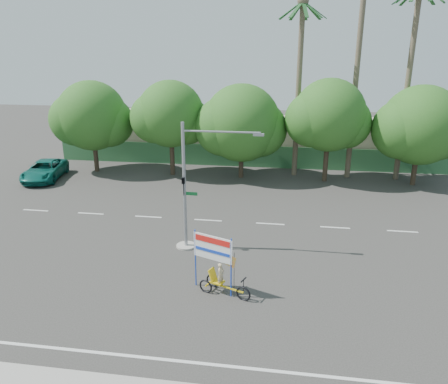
# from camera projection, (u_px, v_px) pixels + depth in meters

# --- Properties ---
(ground) EXTENTS (120.00, 120.00, 0.00)m
(ground) POSITION_uv_depth(u_px,v_px,m) (219.00, 287.00, 20.34)
(ground) COLOR #33302D
(ground) RESTS_ON ground
(fence) EXTENTS (38.00, 0.08, 2.00)m
(fence) POSITION_uv_depth(u_px,v_px,m) (256.00, 157.00, 40.18)
(fence) COLOR #336B3D
(fence) RESTS_ON ground
(building_left) EXTENTS (12.00, 8.00, 4.00)m
(building_left) POSITION_uv_depth(u_px,v_px,m) (164.00, 134.00, 45.50)
(building_left) COLOR #B8AB92
(building_left) RESTS_ON ground
(building_right) EXTENTS (14.00, 8.00, 3.60)m
(building_right) POSITION_uv_depth(u_px,v_px,m) (341.00, 141.00, 43.02)
(building_right) COLOR #B8AB92
(building_right) RESTS_ON ground
(tree_far_left) EXTENTS (7.14, 6.00, 7.96)m
(tree_far_left) POSITION_uv_depth(u_px,v_px,m) (92.00, 118.00, 37.69)
(tree_far_left) COLOR #473828
(tree_far_left) RESTS_ON ground
(tree_left) EXTENTS (6.66, 5.60, 8.07)m
(tree_left) POSITION_uv_depth(u_px,v_px,m) (170.00, 116.00, 36.61)
(tree_left) COLOR #473828
(tree_left) RESTS_ON ground
(tree_center) EXTENTS (7.62, 6.40, 7.85)m
(tree_center) POSITION_uv_depth(u_px,v_px,m) (241.00, 125.00, 35.95)
(tree_center) COLOR #473828
(tree_center) RESTS_ON ground
(tree_right) EXTENTS (6.90, 5.80, 8.36)m
(tree_right) POSITION_uv_depth(u_px,v_px,m) (328.00, 118.00, 34.71)
(tree_right) COLOR #473828
(tree_right) RESTS_ON ground
(tree_far_right) EXTENTS (7.38, 6.20, 7.94)m
(tree_far_right) POSITION_uv_depth(u_px,v_px,m) (420.00, 128.00, 33.91)
(tree_far_right) COLOR #473828
(tree_far_right) RESTS_ON ground
(palm_tall) EXTENTS (3.73, 3.79, 17.45)m
(palm_tall) POSITION_uv_depth(u_px,v_px,m) (359.00, 49.00, 34.17)
(palm_tall) COLOR #70604C
(palm_tall) RESTS_ON ground
(palm_mid) EXTENTS (3.73, 3.79, 15.45)m
(palm_mid) POSITION_uv_depth(u_px,v_px,m) (410.00, 63.00, 33.94)
(palm_mid) COLOR #70604C
(palm_mid) RESTS_ON ground
(palm_short) EXTENTS (3.73, 3.79, 14.45)m
(palm_short) POSITION_uv_depth(u_px,v_px,m) (300.00, 70.00, 35.31)
(palm_short) COLOR #70604C
(palm_short) RESTS_ON ground
(traffic_signal) EXTENTS (4.72, 1.10, 7.00)m
(traffic_signal) POSITION_uv_depth(u_px,v_px,m) (190.00, 198.00, 23.46)
(traffic_signal) COLOR gray
(traffic_signal) RESTS_ON ground
(trike_billboard) EXTENTS (2.74, 1.33, 2.87)m
(trike_billboard) POSITION_uv_depth(u_px,v_px,m) (218.00, 270.00, 19.56)
(trike_billboard) COLOR black
(trike_billboard) RESTS_ON ground
(pickup_truck) EXTENTS (3.56, 5.99, 1.56)m
(pickup_truck) POSITION_uv_depth(u_px,v_px,m) (45.00, 170.00, 36.59)
(pickup_truck) COLOR #0D5F52
(pickup_truck) RESTS_ON ground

